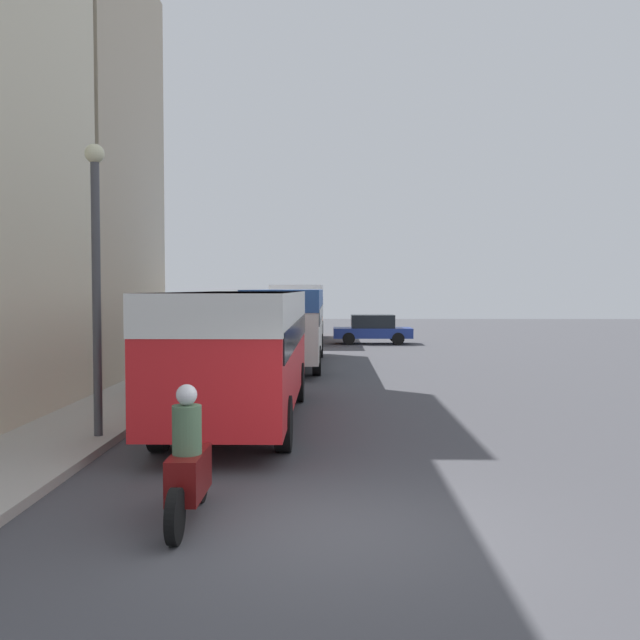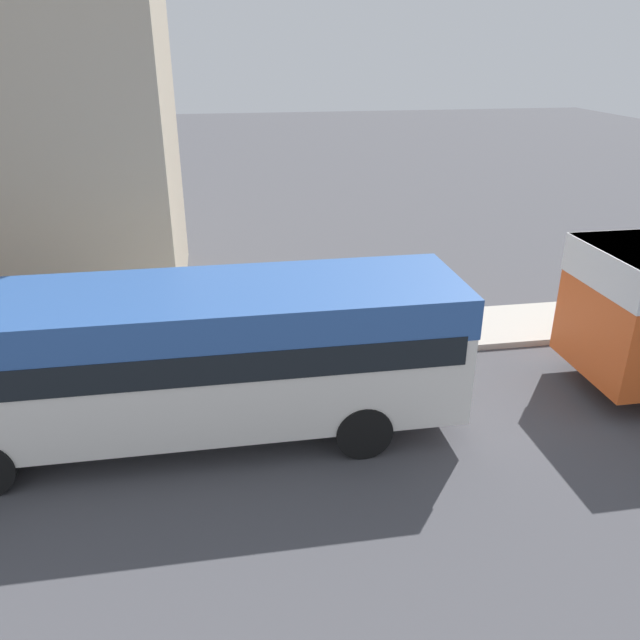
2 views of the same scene
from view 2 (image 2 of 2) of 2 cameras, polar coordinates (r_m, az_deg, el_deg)
name	(u,v)px [view 2 (image 2 of 2)]	position (r m, az deg, el deg)	size (l,w,h in m)	color
building_far_terrace	(7,42)	(18.40, -26.67, 21.73)	(6.40, 7.45, 13.33)	#BCAD93
bus_following	(177,345)	(11.09, -12.91, -2.20)	(2.55, 10.00, 2.86)	silver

